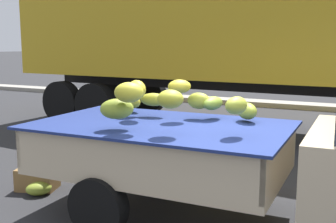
% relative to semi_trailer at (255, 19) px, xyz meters
% --- Properties ---
extents(curb_strip, '(80.00, 0.80, 0.16)m').
position_rel_semi_trailer_xyz_m(curb_strip, '(1.26, 4.44, -2.46)').
color(curb_strip, gray).
rests_on(curb_strip, ground).
extents(semi_trailer, '(12.10, 3.13, 3.95)m').
position_rel_semi_trailer_xyz_m(semi_trailer, '(0.00, 0.00, 0.00)').
color(semi_trailer, gold).
rests_on(semi_trailer, ground).
extents(fallen_banana_bunch_near_tailgate, '(0.42, 0.43, 0.17)m').
position_rel_semi_trailer_xyz_m(fallen_banana_bunch_near_tailgate, '(-1.47, -5.14, -2.45)').
color(fallen_banana_bunch_near_tailgate, '#93A732').
rests_on(fallen_banana_bunch_near_tailgate, ground).
extents(produce_crate, '(0.61, 0.51, 0.30)m').
position_rel_semi_trailer_xyz_m(produce_crate, '(-1.65, -4.98, -2.39)').
color(produce_crate, olive).
rests_on(produce_crate, ground).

